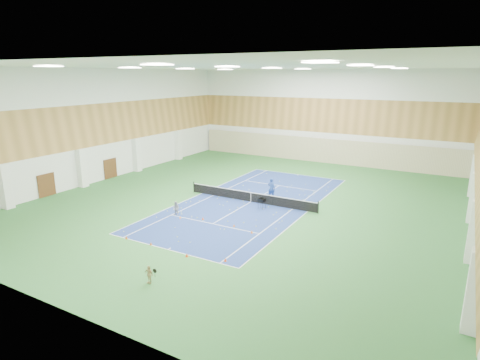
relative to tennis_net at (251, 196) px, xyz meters
name	(u,v)px	position (x,y,z in m)	size (l,w,h in m)	color
ground	(251,202)	(0.00, 0.00, -0.55)	(40.00, 40.00, 0.00)	#2B652E
room_shell	(251,137)	(0.00, 0.00, 5.45)	(36.00, 40.00, 12.00)	white
wood_cladding	(252,114)	(0.00, 0.00, 7.45)	(36.00, 40.00, 8.00)	#AF7F41
ceiling_light_grid	(252,67)	(0.00, 0.00, 11.37)	(21.40, 25.40, 0.06)	white
court_surface	(251,202)	(0.00, 0.00, -0.55)	(10.97, 23.77, 0.01)	navy
tennis_balls_scatter	(251,201)	(0.00, 0.00, -0.50)	(10.57, 22.77, 0.07)	#E6F329
tennis_net	(251,196)	(0.00, 0.00, 0.00)	(12.80, 0.10, 1.10)	black
back_curtain	(321,150)	(0.00, 19.75, 1.05)	(35.40, 0.16, 3.20)	#C6B793
door_left_a	(47,185)	(-17.92, -8.00, 0.55)	(0.08, 1.80, 2.20)	#593319
door_left_b	(110,168)	(-17.92, 0.00, 0.55)	(0.08, 1.80, 2.20)	#593319
coach	(271,188)	(1.09, 2.08, 0.42)	(0.71, 0.46, 1.94)	navy
child_court	(176,209)	(-3.68, -6.27, 0.05)	(0.59, 0.46, 1.21)	gray
child_apron	(149,274)	(1.95, -15.87, -0.01)	(0.63, 0.26, 1.08)	tan
ball_cart	(262,204)	(1.73, -1.23, -0.07)	(0.55, 0.55, 0.96)	black
cone_svc_a	(180,217)	(-2.98, -6.67, -0.45)	(0.18, 0.18, 0.20)	orange
cone_svc_b	(203,218)	(-1.21, -6.00, -0.44)	(0.20, 0.20, 0.22)	#FF4D0D
cone_svc_c	(234,225)	(1.75, -6.07, -0.45)	(0.17, 0.17, 0.19)	orange
cone_svc_d	(252,232)	(3.57, -6.57, -0.44)	(0.20, 0.20, 0.21)	#FF5D0D
cone_base_a	(126,237)	(-3.75, -11.90, -0.44)	(0.20, 0.20, 0.22)	#DF5C0B
cone_base_b	(151,244)	(-1.50, -11.85, -0.45)	(0.18, 0.18, 0.20)	#DE5A0B
cone_base_c	(187,255)	(1.76, -12.12, -0.43)	(0.21, 0.21, 0.23)	#E23C0B
cone_base_d	(225,260)	(4.27, -11.46, -0.44)	(0.20, 0.20, 0.22)	#EC3E0C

